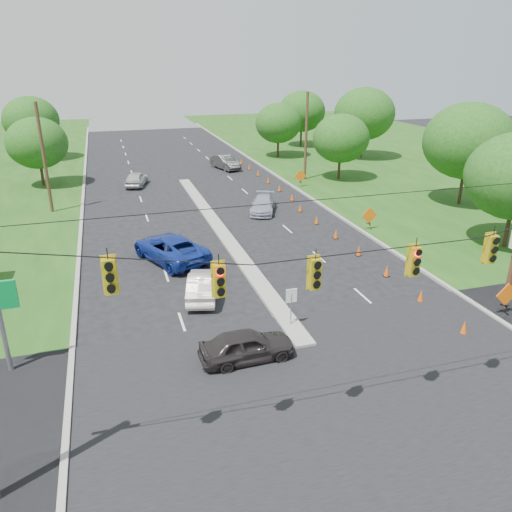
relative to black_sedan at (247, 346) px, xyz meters
name	(u,v)px	position (x,y,z in m)	size (l,w,h in m)	color
ground	(346,403)	(2.81, -3.91, -0.70)	(160.00, 160.00, 0.00)	black
cross_street	(346,403)	(2.81, -3.91, -0.70)	(160.00, 14.00, 0.02)	black
curb_left	(82,210)	(-7.29, 26.09, -0.70)	(0.25, 110.00, 0.16)	gray
curb_right	(301,192)	(12.91, 26.09, -0.70)	(0.25, 110.00, 0.16)	gray
median	(221,231)	(2.81, 17.09, -0.70)	(1.00, 34.00, 0.18)	gray
median_sign	(291,300)	(2.81, 2.09, 0.76)	(0.55, 0.06, 2.05)	gray
signal_span	(369,297)	(2.75, -4.91, 4.27)	(25.60, 0.32, 9.00)	#422D1C
utility_pole_far_left	(44,159)	(-9.69, 26.09, 3.80)	(0.28, 0.28, 9.00)	#422D1C
utility_pole_far_right	(306,137)	(15.31, 31.09, 3.80)	(0.28, 0.28, 9.00)	#422D1C
cone_0	(464,327)	(10.43, -0.91, -0.35)	(0.32, 0.32, 0.70)	#EB540B
cone_1	(421,296)	(10.43, 2.59, -0.35)	(0.32, 0.32, 0.70)	#EB540B
cone_2	(387,271)	(10.43, 6.09, -0.35)	(0.32, 0.32, 0.70)	#EB540B
cone_3	(359,251)	(10.43, 9.59, -0.35)	(0.32, 0.32, 0.70)	#EB540B
cone_4	(336,234)	(10.43, 13.09, -0.35)	(0.32, 0.32, 0.70)	#EB540B
cone_5	(317,220)	(10.43, 16.59, -0.35)	(0.32, 0.32, 0.70)	#EB540B
cone_6	(300,208)	(10.43, 20.09, -0.35)	(0.32, 0.32, 0.70)	#EB540B
cone_7	(292,197)	(11.03, 23.59, -0.35)	(0.32, 0.32, 0.70)	#EB540B
cone_8	(279,188)	(11.03, 27.09, -0.35)	(0.32, 0.32, 0.70)	#EB540B
cone_9	(268,180)	(11.03, 30.59, -0.35)	(0.32, 0.32, 0.70)	#EB540B
cone_10	(258,173)	(11.03, 34.09, -0.35)	(0.32, 0.32, 0.70)	#EB540B
cone_11	(249,167)	(11.03, 37.59, -0.35)	(0.32, 0.32, 0.70)	#EB540B
cone_12	(241,161)	(11.03, 41.09, -0.35)	(0.32, 0.32, 0.70)	#EB540B
work_sign_0	(507,296)	(13.61, 0.09, 0.39)	(1.27, 0.58, 1.37)	black
work_sign_1	(369,216)	(13.61, 14.09, 0.39)	(1.27, 0.58, 1.37)	black
work_sign_2	(300,176)	(13.61, 28.09, 0.39)	(1.27, 0.58, 1.37)	black
tree_5	(37,143)	(-11.19, 36.09, 3.63)	(5.88, 5.88, 6.86)	black
tree_6	(31,120)	(-13.19, 51.09, 4.25)	(6.72, 6.72, 7.84)	black
tree_8	(468,141)	(24.81, 18.09, 4.87)	(7.56, 7.56, 8.82)	black
tree_9	(341,138)	(18.81, 30.09, 3.63)	(5.88, 5.88, 6.86)	black
tree_10	(364,114)	(26.81, 40.09, 4.87)	(7.56, 7.56, 8.82)	black
tree_11	(302,111)	(22.81, 51.09, 4.25)	(6.72, 6.72, 7.84)	black
tree_12	(278,123)	(16.81, 44.09, 3.63)	(5.88, 5.88, 6.86)	black
black_sedan	(247,346)	(0.00, 0.00, 0.00)	(1.66, 4.12, 1.40)	#2A2526
white_sedan	(202,285)	(-0.65, 6.56, 0.00)	(1.49, 4.28, 1.41)	white
blue_pickup	(170,248)	(-1.57, 12.38, 0.14)	(2.80, 6.07, 1.69)	navy
silver_car_far	(263,204)	(7.39, 20.93, -0.03)	(1.87, 4.61, 1.34)	#A1A5B9
silver_car_oncoming	(136,179)	(-2.12, 33.46, 0.03)	(1.72, 4.28, 1.46)	#B4B4B4
dark_car_receding	(225,162)	(8.46, 38.82, 0.09)	(1.67, 4.79, 1.58)	#323232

